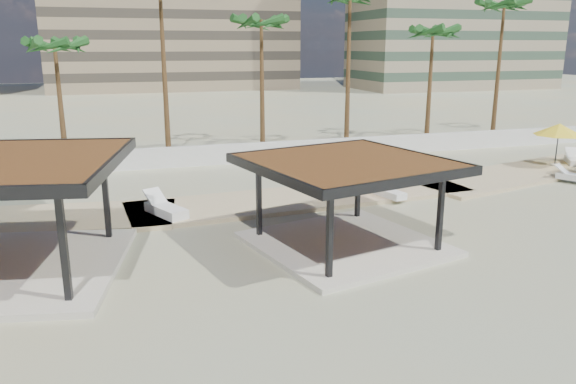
% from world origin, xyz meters
% --- Properties ---
extents(ground, '(200.00, 200.00, 0.00)m').
position_xyz_m(ground, '(0.00, 0.00, 0.00)').
color(ground, tan).
rests_on(ground, ground).
extents(promenade, '(44.45, 7.97, 0.24)m').
position_xyz_m(promenade, '(2.00, 7.67, 0.06)').
color(promenade, '#C6B284').
rests_on(promenade, ground).
extents(boundary_wall, '(56.00, 0.30, 1.20)m').
position_xyz_m(boundary_wall, '(0.00, 16.00, 0.60)').
color(boundary_wall, silver).
rests_on(boundary_wall, ground).
extents(pavilion_central, '(7.46, 7.46, 3.15)m').
position_xyz_m(pavilion_central, '(1.29, 0.70, 1.88)').
color(pavilion_central, beige).
rests_on(pavilion_central, ground).
extents(umbrella_c, '(3.23, 3.23, 2.28)m').
position_xyz_m(umbrella_c, '(5.33, 7.47, 2.14)').
color(umbrella_c, beige).
rests_on(umbrella_c, promenade).
extents(umbrella_e, '(2.99, 2.99, 2.44)m').
position_xyz_m(umbrella_e, '(17.91, 9.01, 2.28)').
color(umbrella_e, beige).
rests_on(umbrella_e, promenade).
extents(lounger_a, '(1.69, 2.48, 0.90)m').
position_xyz_m(lounger_a, '(-4.44, 5.96, 0.40)').
color(lounger_a, white).
rests_on(lounger_a, promenade).
extents(lounger_b, '(1.04, 2.02, 0.73)m').
position_xyz_m(lounger_b, '(5.61, 5.84, 0.36)').
color(lounger_b, white).
rests_on(lounger_b, promenade).
extents(lounger_c, '(1.43, 1.92, 0.71)m').
position_xyz_m(lounger_c, '(16.25, 5.84, 0.35)').
color(lounger_c, white).
rests_on(lounger_c, promenade).
extents(lounger_d, '(1.72, 2.15, 0.80)m').
position_xyz_m(lounger_d, '(19.44, 9.24, 0.37)').
color(lounger_d, white).
rests_on(lounger_d, promenade).
extents(palm_c, '(3.00, 3.00, 7.74)m').
position_xyz_m(palm_c, '(-9.00, 18.10, 6.66)').
color(palm_c, brown).
rests_on(palm_c, ground).
extents(palm_e, '(3.00, 3.00, 9.10)m').
position_xyz_m(palm_e, '(3.00, 18.40, 7.95)').
color(palm_e, brown).
rests_on(palm_e, ground).
extents(palm_f, '(3.00, 3.00, 10.72)m').
position_xyz_m(palm_f, '(9.00, 18.60, 9.46)').
color(palm_f, brown).
rests_on(palm_f, ground).
extents(palm_g, '(3.00, 3.00, 8.61)m').
position_xyz_m(palm_g, '(15.00, 18.20, 7.49)').
color(palm_g, brown).
rests_on(palm_g, ground).
extents(palm_h, '(3.00, 3.00, 10.52)m').
position_xyz_m(palm_h, '(21.00, 18.80, 9.27)').
color(palm_h, brown).
rests_on(palm_h, ground).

